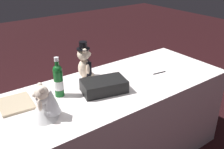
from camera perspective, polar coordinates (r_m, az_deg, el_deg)
The scene contains 7 objects.
reception_table at distance 2.25m, azimuth 0.00°, elevation -11.25°, with size 2.02×0.78×0.77m, color white.
teddy_bear_groom at distance 2.15m, azimuth -6.12°, elevation 2.78°, with size 0.14×0.14×0.32m.
teddy_bear_bride at distance 1.67m, azimuth -14.66°, elevation -6.33°, with size 0.23×0.19×0.24m.
champagne_bottle at distance 1.89m, azimuth -11.87°, elevation -1.23°, with size 0.07×0.07×0.30m.
signing_pen at distance 2.30m, azimuth 10.61°, elevation 0.40°, with size 0.14×0.03×0.01m.
gift_case_black at distance 1.94m, azimuth -1.83°, elevation -2.54°, with size 0.37×0.27×0.09m.
guestbook at distance 1.91m, azimuth -20.71°, elevation -6.13°, with size 0.22×0.25×0.02m, color tan.
Camera 1 is at (1.07, 1.45, 1.72)m, focal length 40.99 mm.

